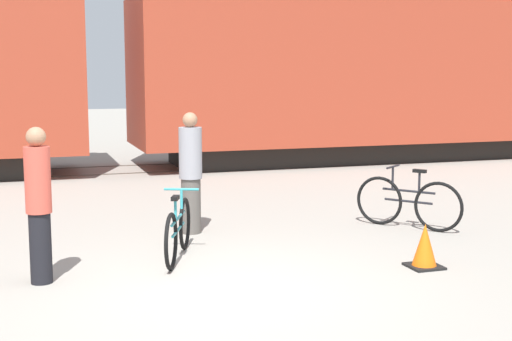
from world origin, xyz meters
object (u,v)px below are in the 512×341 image
object	(u,v)px
person_in_grey	(191,173)
person_in_red	(39,204)
bicycle_teal	(178,230)
freight_train	(107,47)
bicycle_black	(408,202)
traffic_cone	(425,247)

from	to	relation	value
person_in_grey	person_in_red	distance (m)	2.95
bicycle_teal	person_in_grey	size ratio (longest dim) A/B	0.90
freight_train	bicycle_black	xyz separation A→B (m)	(3.58, -8.04, -2.59)
bicycle_teal	bicycle_black	world-z (taller)	bicycle_black
freight_train	bicycle_teal	world-z (taller)	freight_train
person_in_grey	bicycle_black	bearing A→B (deg)	101.97
bicycle_teal	person_in_red	world-z (taller)	person_in_red
bicycle_black	person_in_grey	world-z (taller)	person_in_grey
freight_train	traffic_cone	distance (m)	10.78
bicycle_teal	bicycle_black	distance (m)	3.81
person_in_red	traffic_cone	bearing A→B (deg)	81.34
person_in_red	traffic_cone	world-z (taller)	person_in_red
bicycle_black	person_in_grey	bearing A→B (deg)	167.57
freight_train	person_in_grey	size ratio (longest dim) A/B	30.89
bicycle_teal	person_in_red	distance (m)	1.88
bicycle_black	person_in_red	size ratio (longest dim) A/B	0.78
freight_train	bicycle_teal	distance (m)	9.12
person_in_red	traffic_cone	xyz separation A→B (m)	(4.50, -0.80, -0.66)
person_in_grey	person_in_red	size ratio (longest dim) A/B	1.01
bicycle_black	traffic_cone	xyz separation A→B (m)	(-0.95, -2.04, -0.15)
person_in_red	freight_train	bearing A→B (deg)	170.00
freight_train	traffic_cone	xyz separation A→B (m)	(2.62, -10.09, -2.74)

